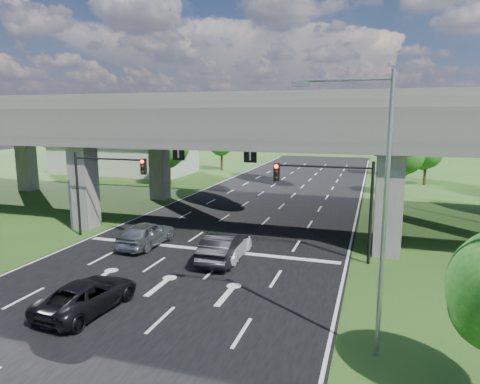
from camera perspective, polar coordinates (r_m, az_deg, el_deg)
The scene contains 19 objects.
ground at distance 24.81m, azimuth -7.65°, elevation -10.04°, with size 160.00×160.00×0.00m, color #284616.
road at distance 33.69m, azimuth -0.36°, elevation -4.47°, with size 18.00×120.00×0.03m, color black.
overpass at distance 34.51m, azimuth 0.66°, elevation 9.16°, with size 80.00×15.00×10.00m.
warehouse at distance 66.94m, azimuth -15.10°, elevation 4.22°, with size 20.00×10.00×4.00m, color #9E9E99.
signal_right at distance 25.41m, azimuth 12.27°, elevation 0.09°, with size 5.76×0.54×6.00m.
signal_left at distance 31.01m, azimuth -17.86°, elevation 1.63°, with size 5.76×0.54×6.00m.
streetlight_near at distance 15.23m, azimuth 17.38°, elevation -0.44°, with size 3.38×0.25×10.00m.
streetlight_far at distance 45.07m, azimuth 17.75°, elevation 6.27°, with size 3.38×0.25×10.00m.
streetlight_beyond at distance 61.05m, azimuth 17.80°, elevation 7.17°, with size 3.38×0.25×10.00m.
tree_left_near at distance 52.92m, azimuth -9.46°, elevation 6.01°, with size 4.50×4.50×7.80m.
tree_left_mid at distance 61.44m, azimuth -8.54°, elevation 5.99°, with size 3.91×3.90×6.76m.
tree_left_far at distance 67.17m, azimuth -2.44°, elevation 7.26°, with size 4.80×4.80×8.32m.
tree_right_near at distance 49.25m, azimuth 21.12°, elevation 4.79°, with size 4.20×4.20×7.28m.
tree_right_mid at distance 57.47m, azimuth 23.65°, elevation 4.97°, with size 3.91×3.90×6.76m.
tree_right_far at distance 65.13m, azimuth 19.48°, elevation 6.32°, with size 4.50×4.50×7.80m.
car_silver at distance 28.86m, azimuth -12.35°, elevation -5.49°, with size 1.95×4.85×1.65m, color #989B9F.
car_dark at distance 25.51m, azimuth -2.18°, elevation -7.28°, with size 1.81×5.20×1.71m, color black.
car_white at distance 26.10m, azimuth -1.72°, elevation -7.14°, with size 2.06×5.07×1.47m, color silver.
car_trailing at distance 20.47m, azimuth -19.64°, elevation -12.86°, with size 2.31×5.01×1.39m, color black.
Camera 1 is at (10.10, -20.99, 8.53)m, focal length 32.00 mm.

